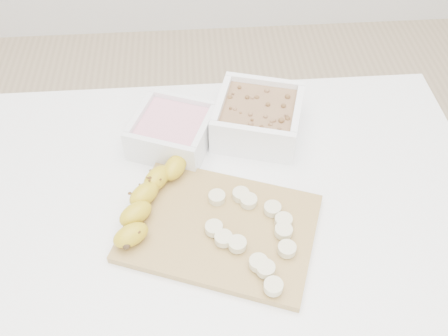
{
  "coord_description": "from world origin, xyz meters",
  "views": [
    {
      "loc": [
        -0.05,
        -0.58,
        1.49
      ],
      "look_at": [
        0.0,
        0.03,
        0.81
      ],
      "focal_mm": 40.0,
      "sensor_mm": 36.0,
      "label": 1
    }
  ],
  "objects": [
    {
      "name": "table",
      "position": [
        0.0,
        0.0,
        0.65
      ],
      "size": [
        1.0,
        0.7,
        0.75
      ],
      "color": "white",
      "rests_on": "ground"
    },
    {
      "name": "bowl_yogurt",
      "position": [
        -0.1,
        0.16,
        0.79
      ],
      "size": [
        0.2,
        0.2,
        0.07
      ],
      "color": "white",
      "rests_on": "table"
    },
    {
      "name": "bowl_granola",
      "position": [
        0.08,
        0.18,
        0.79
      ],
      "size": [
        0.21,
        0.21,
        0.08
      ],
      "color": "white",
      "rests_on": "table"
    },
    {
      "name": "cutting_board",
      "position": [
        -0.01,
        -0.06,
        0.76
      ],
      "size": [
        0.39,
        0.34,
        0.01
      ],
      "primitive_type": "cube",
      "rotation": [
        0.0,
        0.0,
        -0.36
      ],
      "color": "#A58247",
      "rests_on": "table"
    },
    {
      "name": "banana",
      "position": [
        -0.14,
        -0.01,
        0.78
      ],
      "size": [
        0.18,
        0.21,
        0.04
      ],
      "primitive_type": null,
      "rotation": [
        0.0,
        0.0,
        -0.67
      ],
      "color": "#B89A18",
      "rests_on": "cutting_board"
    },
    {
      "name": "banana_slices",
      "position": [
        0.04,
        -0.09,
        0.77
      ],
      "size": [
        0.15,
        0.22,
        0.02
      ],
      "color": "beige",
      "rests_on": "cutting_board"
    }
  ]
}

